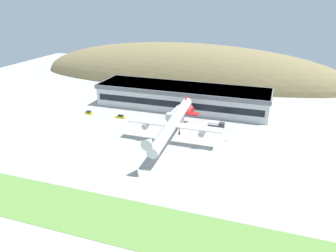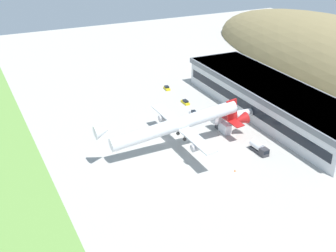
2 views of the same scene
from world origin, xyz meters
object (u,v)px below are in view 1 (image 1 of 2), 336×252
service_car_0 (140,121)px  fuel_truck (216,124)px  service_car_1 (120,117)px  service_car_2 (89,113)px  terminal_building (182,96)px  traffic_cone_0 (226,141)px  box_truck (176,121)px  cargo_airplane (173,124)px  jetway_0 (174,113)px

service_car_0 → fuel_truck: size_ratio=0.64×
service_car_1 → service_car_2: (-16.85, 0.05, -0.01)m
service_car_2 → fuel_truck: bearing=2.3°
service_car_0 → service_car_2: service_car_0 is taller
terminal_building → traffic_cone_0: bearing=-50.5°
service_car_1 → box_truck: 27.09m
service_car_1 → box_truck: (27.07, 0.46, 0.97)m
service_car_1 → terminal_building: bearing=45.7°
cargo_airplane → service_car_1: 37.87m
service_car_2 → traffic_cone_0: size_ratio=6.87×
service_car_2 → fuel_truck: (61.51, 2.47, 0.89)m
cargo_airplane → fuel_truck: 25.74m
fuel_truck → traffic_cone_0: 14.27m
service_car_0 → service_car_1: size_ratio=1.01×
service_car_0 → fuel_truck: bearing=7.9°
traffic_cone_0 → service_car_0: bearing=168.7°
fuel_truck → traffic_cone_0: bearing=-63.0°
jetway_0 → service_car_0: 15.71m
service_car_1 → fuel_truck: (44.66, 2.52, 0.89)m
service_car_0 → fuel_truck: fuel_truck is taller
jetway_0 → service_car_1: bearing=-170.2°
service_car_1 → service_car_2: service_car_1 is taller
jetway_0 → service_car_1: size_ratio=3.32×
jetway_0 → fuel_truck: bearing=-5.2°
terminal_building → cargo_airplane: 43.57m
service_car_1 → traffic_cone_0: bearing=-11.2°
jetway_0 → service_car_1: 25.51m
terminal_building → fuel_truck: size_ratio=11.85×
jetway_0 → traffic_cone_0: (26.21, -14.47, -3.71)m
terminal_building → traffic_cone_0: 44.37m
service_car_2 → fuel_truck: 61.57m
cargo_airplane → service_car_2: 52.89m
jetway_0 → fuel_truck: jetway_0 is taller
cargo_airplane → service_car_1: cargo_airplane is taller
service_car_0 → box_truck: size_ratio=0.64×
traffic_cone_0 → cargo_airplane: bearing=-155.6°
terminal_building → traffic_cone_0: terminal_building is taller
jetway_0 → service_car_2: bearing=-174.2°
terminal_building → fuel_truck: (21.48, -21.28, -4.81)m
fuel_truck → cargo_airplane: bearing=-120.7°
terminal_building → traffic_cone_0: size_ratio=149.41×
service_car_0 → traffic_cone_0: size_ratio=8.04×
box_truck → traffic_cone_0: size_ratio=12.60×
jetway_0 → cargo_airplane: 24.58m
service_car_2 → box_truck: (43.91, 0.41, 0.98)m
jetway_0 → service_car_2: size_ratio=3.84×
service_car_2 → jetway_0: bearing=5.8°
traffic_cone_0 → service_car_2: bearing=171.5°
cargo_airplane → fuel_truck: cargo_airplane is taller
service_car_0 → traffic_cone_0: (40.15, -8.02, -0.39)m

